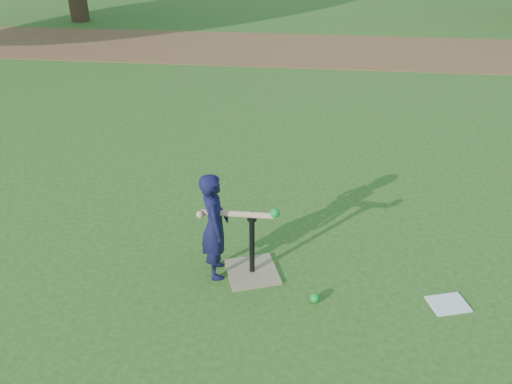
# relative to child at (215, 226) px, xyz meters

# --- Properties ---
(ground) EXTENTS (80.00, 80.00, 0.00)m
(ground) POSITION_rel_child_xyz_m (0.22, 0.41, -0.49)
(ground) COLOR #285116
(ground) RESTS_ON ground
(dirt_strip) EXTENTS (24.00, 3.00, 0.01)m
(dirt_strip) POSITION_rel_child_xyz_m (0.22, 7.91, -0.48)
(dirt_strip) COLOR brown
(dirt_strip) RESTS_ON ground
(child) EXTENTS (0.31, 0.40, 0.97)m
(child) POSITION_rel_child_xyz_m (0.00, 0.00, 0.00)
(child) COLOR #111133
(child) RESTS_ON ground
(wiffle_ball_ground) EXTENTS (0.08, 0.08, 0.08)m
(wiffle_ball_ground) POSITION_rel_child_xyz_m (0.86, -0.29, -0.45)
(wiffle_ball_ground) COLOR #0D912A
(wiffle_ball_ground) RESTS_ON ground
(clipboard) EXTENTS (0.35, 0.31, 0.01)m
(clipboard) POSITION_rel_child_xyz_m (1.94, -0.20, -0.48)
(clipboard) COLOR white
(clipboard) RESTS_ON ground
(batting_tee) EXTENTS (0.55, 0.55, 0.61)m
(batting_tee) POSITION_rel_child_xyz_m (0.31, 0.02, -0.38)
(batting_tee) COLOR #917E5C
(batting_tee) RESTS_ON ground
(swing_action) EXTENTS (0.68, 0.11, 0.11)m
(swing_action) POSITION_rel_child_xyz_m (0.22, -0.00, 0.14)
(swing_action) COLOR tan
(swing_action) RESTS_ON ground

